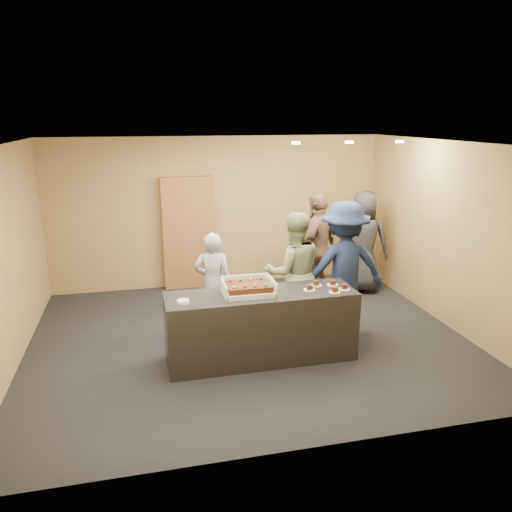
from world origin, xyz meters
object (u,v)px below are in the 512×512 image
Objects in this scene: person_sage_man at (294,273)px; storage_cabinet at (189,233)px; person_navy_man at (344,268)px; serving_counter at (261,326)px; plate_stack at (183,302)px; cake_box at (248,290)px; person_dark_suit at (363,242)px; person_brown_extra at (318,248)px; sheet_cake at (249,287)px; person_server_grey at (213,283)px.

storage_cabinet is at bearing -57.61° from person_sage_man.
storage_cabinet is at bearing -48.44° from person_navy_man.
serving_counter is 1.10m from plate_stack.
cake_box is at bearing -81.90° from storage_cabinet.
person_dark_suit is (1.01, 1.51, -0.05)m from person_navy_man.
plate_stack is at bearing 20.16° from person_navy_man.
cake_box is at bearing 4.17° from person_brown_extra.
serving_counter is 4.45× the size of sheet_cake.
cake_box is 0.33× the size of person_navy_man.
person_navy_man is 1.82m from person_dark_suit.
cake_box is (0.43, -3.01, -0.06)m from storage_cabinet.
person_brown_extra reaches higher than serving_counter.
storage_cabinet is at bearing 98.10° from cake_box.
storage_cabinet is at bearing -76.28° from person_server_grey.
sheet_cake is 3.68× the size of plate_stack.
person_sage_man is 0.92× the size of person_navy_man.
serving_counter is at bearing 7.14° from plate_stack.
sheet_cake is (-0.16, -0.00, 0.55)m from serving_counter.
person_sage_man is at bearing 42.09° from cake_box.
sheet_cake is 0.28× the size of person_navy_man.
storage_cabinet is (-0.59, 3.04, 0.56)m from serving_counter.
storage_cabinet is 1.12× the size of person_dark_suit.
person_dark_suit is at bearing -147.66° from person_server_grey.
person_brown_extra is (1.99, -1.25, -0.08)m from storage_cabinet.
person_brown_extra is (2.38, 1.90, 0.01)m from plate_stack.
person_sage_man is (1.66, 0.90, -0.04)m from plate_stack.
person_navy_man is (0.69, -0.15, 0.07)m from person_sage_man.
person_dark_suit reaches higher than person_server_grey.
person_navy_man is (1.53, 0.60, 0.01)m from cake_box.
cake_box is 1.03m from person_server_grey.
plate_stack is 0.10× the size of person_server_grey.
sheet_cake is at bearing 8.52° from plate_stack.
person_sage_man is at bearing 48.58° from serving_counter.
person_server_grey is (0.12, -2.05, -0.27)m from storage_cabinet.
person_navy_man is at bearing 21.52° from cake_box.
person_navy_man reaches higher than person_sage_man.
sheet_cake is 1.65m from person_navy_man.
serving_counter is 1.62× the size of person_server_grey.
person_brown_extra is at bearing -89.12° from person_navy_man.
plate_stack is 0.08× the size of person_brown_extra.
person_sage_man reaches higher than person_server_grey.
sheet_cake is 0.36× the size of person_server_grey.
person_sage_man is 0.97× the size of person_dark_suit.
person_dark_suit is at bearing 39.78° from cake_box.
storage_cabinet is 3.10m from person_navy_man.
person_navy_man reaches higher than serving_counter.
serving_counter is at bearing 0.00° from sheet_cake.
serving_counter is at bearing 27.08° from person_navy_man.
serving_counter is at bearing -8.29° from cake_box.
serving_counter is 1.26× the size of person_navy_man.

